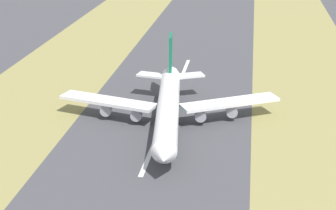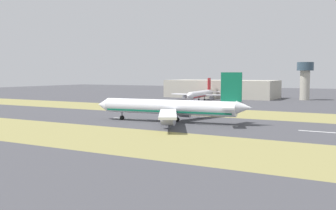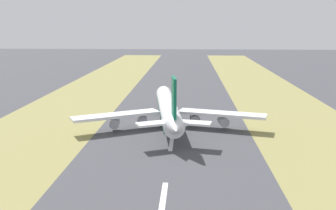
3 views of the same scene
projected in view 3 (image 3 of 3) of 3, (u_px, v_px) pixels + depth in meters
name	position (u px, v px, depth m)	size (l,w,h in m)	color
ground_plane	(174.00, 126.00, 135.63)	(800.00, 800.00, 0.00)	#424247
grass_median_west	(46.00, 124.00, 137.93)	(40.00, 600.00, 0.01)	olive
grass_median_east	(306.00, 128.00, 133.33)	(40.00, 600.00, 0.01)	olive
centreline_dash_near	(163.00, 201.00, 78.64)	(1.20, 18.00, 0.01)	silver
centreline_dash_mid	(172.00, 142.00, 117.73)	(1.20, 18.00, 0.01)	silver
centreline_dash_far	(176.00, 112.00, 156.82)	(1.20, 18.00, 0.01)	silver
airplane_main_jet	(168.00, 109.00, 134.29)	(63.70, 67.19, 20.20)	white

